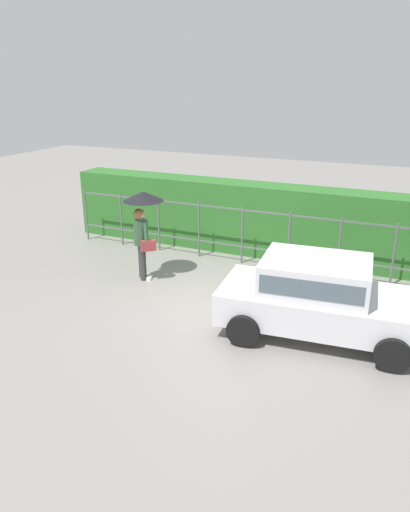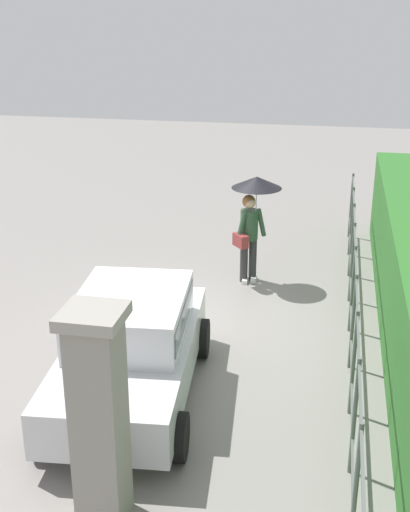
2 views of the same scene
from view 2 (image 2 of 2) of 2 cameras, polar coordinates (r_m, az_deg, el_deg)
name	(u,v)px [view 2 (image 2 of 2)]	position (r m, az deg, el deg)	size (l,w,h in m)	color
ground_plane	(184,324)	(11.42, -1.79, -5.81)	(40.00, 40.00, 0.00)	gray
car	(131,343)	(9.18, -6.31, -7.36)	(3.86, 2.13, 1.48)	silver
pedestrian	(253,205)	(12.63, 4.09, 4.32)	(0.94, 0.94, 2.10)	#333333
gate_pillar	(99,417)	(6.95, -8.99, -13.37)	(0.60, 0.60, 2.42)	gray
fence_section	(353,300)	(10.56, 12.45, -3.69)	(10.99, 0.05, 1.50)	#59605B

